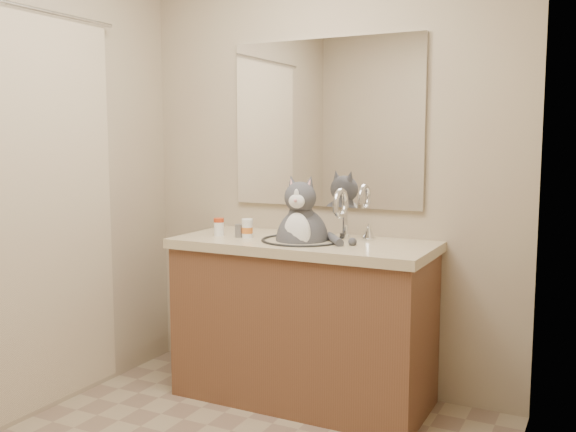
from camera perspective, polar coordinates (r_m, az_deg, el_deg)
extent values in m
cube|color=tan|center=(3.53, 3.42, 4.14)|extent=(2.20, 0.01, 2.40)
cube|color=tan|center=(2.01, 18.27, 1.73)|extent=(0.01, 2.50, 2.40)
cube|color=brown|center=(3.40, 1.35, -9.66)|extent=(1.30, 0.55, 0.80)
cube|color=#BDB188|center=(3.31, 1.37, -2.58)|extent=(1.34, 0.59, 0.05)
torus|color=black|center=(3.28, 1.22, -2.17)|extent=(0.42, 0.42, 0.02)
ellipsoid|color=white|center=(3.30, 1.22, -3.49)|extent=(0.40, 0.40, 0.15)
cylinder|color=silver|center=(3.36, 5.10, -0.30)|extent=(0.03, 0.03, 0.18)
torus|color=silver|center=(3.29, 4.70, 1.13)|extent=(0.03, 0.16, 0.16)
cone|color=silver|center=(3.32, 7.18, -1.29)|extent=(0.06, 0.06, 0.08)
cube|color=white|center=(3.51, 3.32, 8.21)|extent=(1.10, 0.02, 0.90)
cube|color=beige|center=(3.24, -22.70, -0.19)|extent=(0.01, 1.20, 1.90)
cylinder|color=silver|center=(3.27, -23.52, 16.93)|extent=(0.02, 1.30, 0.02)
ellipsoid|color=#424247|center=(3.31, 1.28, -2.46)|extent=(0.32, 0.34, 0.37)
ellipsoid|color=silver|center=(3.21, 0.82, -1.74)|extent=(0.16, 0.11, 0.23)
ellipsoid|color=#424247|center=(3.24, 1.09, 1.67)|extent=(0.19, 0.17, 0.16)
ellipsoid|color=silver|center=(3.18, 0.78, 1.32)|extent=(0.09, 0.06, 0.07)
sphere|color=#D88C8C|center=(3.15, 0.65, 1.39)|extent=(0.02, 0.02, 0.02)
cone|color=#424247|center=(3.26, 0.36, 3.02)|extent=(0.08, 0.07, 0.08)
cone|color=#424247|center=(3.23, 1.96, 2.99)|extent=(0.08, 0.07, 0.08)
cylinder|color=#424247|center=(3.23, 4.15, -2.08)|extent=(0.17, 0.22, 0.04)
cylinder|color=white|center=(3.46, -6.16, -1.15)|extent=(0.06, 0.06, 0.07)
cylinder|color=#AE3312|center=(3.46, -6.17, -0.37)|extent=(0.06, 0.06, 0.02)
cylinder|color=white|center=(3.38, -3.64, -1.27)|extent=(0.07, 0.07, 0.08)
cylinder|color=orange|center=(3.38, -3.64, -1.27)|extent=(0.07, 0.07, 0.03)
cylinder|color=white|center=(3.37, -3.65, -0.43)|extent=(0.07, 0.07, 0.02)
cylinder|color=slate|center=(3.40, -4.38, -1.31)|extent=(0.06, 0.06, 0.07)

